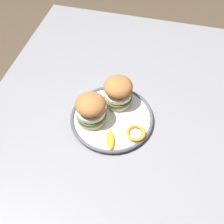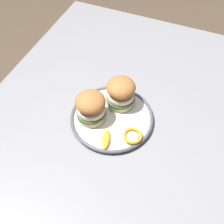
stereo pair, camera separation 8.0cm
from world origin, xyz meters
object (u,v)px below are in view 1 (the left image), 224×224
at_px(dinner_plate, 112,118).
at_px(dining_table, 125,134).
at_px(sandwich_half_right, 118,91).
at_px(sandwich_half_left, 91,109).

bearing_deg(dinner_plate, dining_table, 108.69).
height_order(dinner_plate, sandwich_half_right, sandwich_half_right).
bearing_deg(sandwich_half_left, dining_table, 111.12).
distance_m(dining_table, sandwich_half_left, 0.20).
xyz_separation_m(sandwich_half_left, sandwich_half_right, (-0.09, 0.06, 0.00)).
bearing_deg(sandwich_half_left, sandwich_half_right, 145.05).
relative_size(dining_table, dinner_plate, 4.29).
height_order(dining_table, sandwich_half_left, sandwich_half_left).
bearing_deg(dining_table, dinner_plate, -71.31).
distance_m(dining_table, dinner_plate, 0.11).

